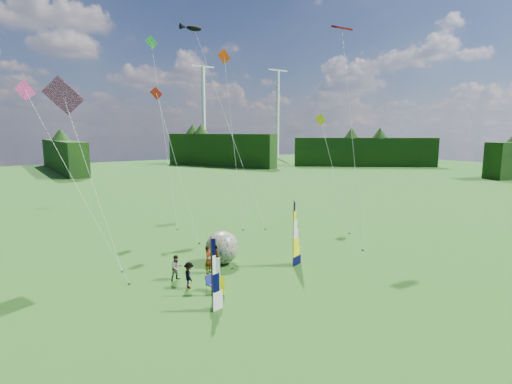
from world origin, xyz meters
TOP-DOWN VIEW (x-y plane):
  - ground at (0.00, 0.00)m, footprint 220.00×220.00m
  - treeline_ring at (0.00, 0.00)m, footprint 210.00×210.00m
  - turbine_left at (70.00, 95.00)m, footprint 8.00×1.20m
  - turbine_right at (45.00, 102.00)m, footprint 8.00×1.20m
  - feather_banner_main at (1.72, 3.37)m, footprint 1.22×0.53m
  - side_banner_left at (-5.37, 2.12)m, footprint 0.95×0.38m
  - side_banner_far at (-6.29, 0.26)m, footprint 0.91×0.33m
  - bol_inflatable at (-2.02, 6.84)m, footprint 3.03×3.03m
  - spectator_a at (-3.74, 5.61)m, footprint 0.82×0.75m
  - spectator_b at (-6.01, 5.67)m, footprint 0.84×0.49m
  - spectator_c at (-5.92, 4.00)m, footprint 0.56×1.09m
  - spectator_d at (-2.86, 6.16)m, footprint 1.03×0.86m
  - camp_chair at (-5.02, 2.80)m, footprint 0.71×0.71m
  - kite_whale at (5.99, 19.82)m, footprint 7.58×16.18m
  - kite_rainbow_delta at (-9.43, 12.41)m, footprint 10.33×12.98m
  - kite_parafoil at (11.09, 6.96)m, footprint 10.83×12.98m
  - small_kite_red at (-1.57, 15.61)m, footprint 3.99×8.79m
  - small_kite_orange at (5.79, 18.21)m, footprint 5.66×10.71m
  - small_kite_yellow at (13.13, 10.93)m, footprint 7.10×10.06m
  - small_kite_pink at (-10.92, 9.72)m, footprint 9.25×10.33m
  - small_kite_green at (0.04, 22.58)m, footprint 4.46×11.72m

SIDE VIEW (x-z plane):
  - ground at x=0.00m, z-range 0.00..0.00m
  - camp_chair at x=-5.02m, z-range 0.00..0.97m
  - spectator_c at x=-5.92m, z-range 0.00..1.61m
  - spectator_b at x=-6.01m, z-range 0.00..1.64m
  - spectator_d at x=-2.86m, z-range 0.00..1.66m
  - spectator_a at x=-3.74m, z-range 0.00..1.87m
  - bol_inflatable at x=-2.02m, z-range 0.00..2.38m
  - side_banner_far at x=-6.29m, z-range 0.00..3.08m
  - side_banner_left at x=-5.37m, z-range 0.00..3.44m
  - feather_banner_main at x=1.72m, z-range 0.00..4.65m
  - treeline_ring at x=0.00m, z-range 0.00..8.00m
  - small_kite_yellow at x=13.13m, z-range 0.00..11.77m
  - small_kite_pink at x=-10.92m, z-range 0.00..13.16m
  - small_kite_red at x=-1.57m, z-range 0.00..13.87m
  - kite_rainbow_delta at x=-9.43m, z-range 0.00..14.44m
  - small_kite_orange at x=5.79m, z-range 0.00..18.89m
  - small_kite_green at x=0.04m, z-range 0.00..20.32m
  - kite_parafoil at x=11.09m, z-range 0.00..21.05m
  - kite_whale at x=5.99m, z-range 0.00..22.47m
  - turbine_left at x=70.00m, z-range 0.00..30.00m
  - turbine_right at x=45.00m, z-range 0.00..30.00m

